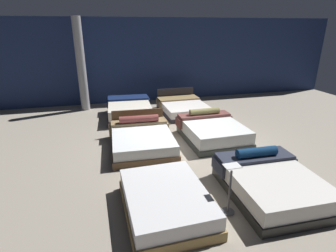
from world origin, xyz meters
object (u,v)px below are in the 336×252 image
at_px(bed_5, 183,107).
at_px(price_sign, 229,195).
at_px(bed_3, 212,131).
at_px(bed_4, 129,110).
at_px(support_pillar, 81,65).
at_px(bed_2, 142,139).
at_px(bed_0, 166,201).
at_px(bed_1, 271,183).

relative_size(bed_5, price_sign, 2.28).
height_order(bed_3, bed_5, bed_3).
height_order(bed_4, price_sign, price_sign).
bearing_deg(support_pillar, price_sign, -69.86).
xyz_separation_m(bed_3, support_pillar, (-3.71, 4.10, 1.48)).
height_order(bed_3, bed_4, bed_3).
distance_m(bed_2, bed_3, 2.10).
xyz_separation_m(bed_0, price_sign, (1.08, -0.30, 0.14)).
distance_m(bed_3, support_pillar, 5.72).
xyz_separation_m(price_sign, support_pillar, (-2.66, 7.25, 1.39)).
bearing_deg(bed_3, bed_5, 90.10).
xyz_separation_m(bed_0, bed_3, (2.13, 2.84, 0.04)).
xyz_separation_m(bed_2, price_sign, (1.05, -3.12, 0.12)).
bearing_deg(support_pillar, bed_3, -47.90).
bearing_deg(bed_3, bed_1, -90.67).
xyz_separation_m(bed_0, bed_5, (2.08, 5.57, -0.01)).
bearing_deg(bed_0, bed_1, -0.95).
xyz_separation_m(bed_5, support_pillar, (-3.66, 1.38, 1.54)).
relative_size(bed_2, bed_3, 1.12).
height_order(bed_2, bed_4, bed_2).
xyz_separation_m(bed_5, price_sign, (-1.00, -5.87, 0.15)).
bearing_deg(price_sign, bed_2, 108.57).
bearing_deg(bed_2, bed_4, 93.00).
height_order(bed_2, support_pillar, support_pillar).
relative_size(bed_1, support_pillar, 0.60).
bearing_deg(support_pillar, bed_2, -68.70).
bearing_deg(price_sign, bed_1, 16.61).
bearing_deg(bed_1, bed_2, 128.46).
distance_m(bed_0, bed_2, 2.82).
distance_m(bed_0, bed_4, 5.49).
bearing_deg(bed_4, bed_0, -86.79).
height_order(price_sign, support_pillar, support_pillar).
bearing_deg(bed_3, bed_2, 179.78).
relative_size(bed_2, bed_5, 1.02).
height_order(bed_0, bed_4, bed_4).
relative_size(bed_0, support_pillar, 0.56).
relative_size(bed_1, bed_5, 0.97).
xyz_separation_m(bed_4, support_pillar, (-1.59, 1.45, 1.47)).
distance_m(bed_5, price_sign, 5.95).
xyz_separation_m(bed_1, support_pillar, (-3.72, 6.93, 1.50)).
distance_m(bed_2, bed_4, 2.67).
bearing_deg(bed_4, price_sign, -76.26).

